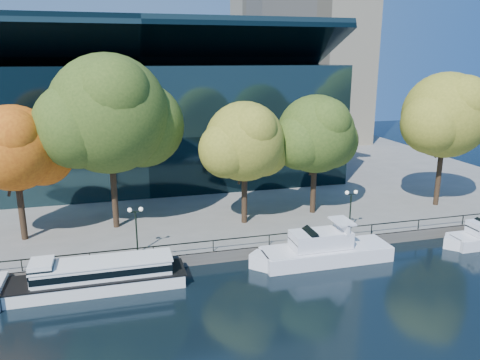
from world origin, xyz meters
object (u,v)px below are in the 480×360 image
object	(u,v)px
tree_1	(16,150)
tree_2	(111,116)
tour_boat	(93,275)
tree_3	(246,143)
cruiser_near	(321,250)
lamp_1	(136,220)
tree_4	(317,136)
tree_5	(447,117)
lamp_2	(351,201)

from	to	relation	value
tree_1	tree_2	distance (m)	8.57
tour_boat	tree_3	distance (m)	18.46
cruiser_near	tree_1	xyz separation A→B (m)	(-24.65, 9.34, 8.11)
lamp_1	cruiser_near	bearing A→B (deg)	-13.33
tour_boat	tree_2	distance (m)	15.08
tree_4	cruiser_near	bearing A→B (deg)	-110.44
tree_5	lamp_2	xyz separation A→B (m)	(-13.47, -4.95, -6.79)
tree_3	tree_4	distance (m)	7.92
tree_1	lamp_2	distance (m)	30.19
tour_boat	lamp_2	xyz separation A→B (m)	(23.07, 3.70, 2.84)
tree_1	lamp_1	distance (m)	12.34
tree_3	tree_5	bearing A→B (deg)	0.06
cruiser_near	tree_4	xyz separation A→B (m)	(3.59, 9.63, 8.09)
tree_2	tree_4	xyz separation A→B (m)	(20.11, -0.80, -2.51)
tree_4	tour_boat	bearing A→B (deg)	-156.22
tour_boat	lamp_1	bearing A→B (deg)	46.88
cruiser_near	tree_1	bearing A→B (deg)	159.24
tree_5	tree_4	bearing A→B (deg)	175.59
lamp_1	lamp_2	size ratio (longest dim) A/B	1.00
cruiser_near	tree_2	bearing A→B (deg)	147.73
tour_boat	tree_3	world-z (taller)	tree_3
tree_1	tree_5	distance (m)	42.67
lamp_1	lamp_2	world-z (taller)	same
tree_3	lamp_2	size ratio (longest dim) A/B	2.98
tree_1	tree_4	size ratio (longest dim) A/B	0.98
tree_4	lamp_2	world-z (taller)	tree_4
lamp_1	tour_boat	bearing A→B (deg)	-133.12
lamp_1	tree_1	bearing A→B (deg)	148.89
tree_4	lamp_1	size ratio (longest dim) A/B	3.07
tour_boat	tree_5	world-z (taller)	tree_5
lamp_2	tree_5	bearing A→B (deg)	20.16
tree_4	tree_5	size ratio (longest dim) A/B	0.85
tour_boat	tree_4	world-z (taller)	tree_4
cruiser_near	tree_3	world-z (taller)	tree_3
tree_1	lamp_1	size ratio (longest dim) A/B	3.01
tree_2	tree_3	bearing A→B (deg)	-8.96
tree_3	tree_1	bearing A→B (deg)	177.62
tree_3	tree_4	bearing A→B (deg)	8.24
tree_5	lamp_1	distance (m)	34.12
tree_2	tree_3	size ratio (longest dim) A/B	1.37
tree_5	lamp_2	bearing A→B (deg)	-159.84
cruiser_near	tree_5	size ratio (longest dim) A/B	0.85
lamp_1	tree_5	bearing A→B (deg)	8.51
tree_5	tree_2	bearing A→B (deg)	176.83
tour_boat	lamp_2	distance (m)	23.53
tree_1	tree_5	bearing A→B (deg)	-1.11
tree_5	lamp_1	bearing A→B (deg)	-171.49
lamp_1	lamp_2	bearing A→B (deg)	0.00
tree_1	cruiser_near	bearing A→B (deg)	-20.76
tree_2	lamp_1	world-z (taller)	tree_2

